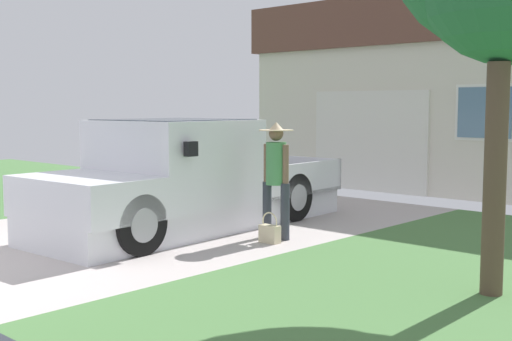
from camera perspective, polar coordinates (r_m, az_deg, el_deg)
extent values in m
cube|color=#B6ABA8|center=(10.94, -6.26, -4.73)|extent=(5.20, 9.00, 0.06)
cube|color=white|center=(10.64, -5.13, -3.70)|extent=(2.09, 5.57, 0.42)
cube|color=white|center=(10.22, -6.98, 0.72)|extent=(2.05, 2.15, 1.29)
cube|color=#1E2833|center=(10.19, -7.00, 2.86)|extent=(1.81, 1.98, 0.54)
cube|color=white|center=(9.21, -14.42, -2.22)|extent=(2.01, 1.36, 0.56)
cube|color=black|center=(11.83, 0.49, -1.57)|extent=(2.06, 2.28, 0.06)
cube|color=white|center=(11.23, 4.22, -0.72)|extent=(0.18, 2.17, 0.55)
cube|color=white|center=(12.41, -2.89, -0.11)|extent=(0.18, 2.17, 0.55)
cube|color=white|center=(12.63, 3.50, -0.02)|extent=(1.94, 0.17, 0.55)
cube|color=black|center=(8.93, -5.60, 1.86)|extent=(0.11, 0.19, 0.20)
cylinder|color=black|center=(8.71, -10.10, -4.57)|extent=(0.30, 0.81, 0.80)
cylinder|color=#9E9EA3|center=(8.71, -10.10, -4.57)|extent=(0.30, 0.46, 0.44)
cylinder|color=black|center=(10.04, -16.34, -3.37)|extent=(0.30, 0.81, 0.80)
cylinder|color=#9E9EA3|center=(10.04, -16.34, -3.37)|extent=(0.30, 0.46, 0.44)
cylinder|color=black|center=(11.15, 3.14, -2.27)|extent=(0.30, 0.81, 0.80)
cylinder|color=#9E9EA3|center=(11.15, 3.14, -2.27)|extent=(0.30, 0.46, 0.44)
cylinder|color=black|center=(12.22, -3.22, -1.59)|extent=(0.30, 0.81, 0.80)
cylinder|color=#9E9EA3|center=(12.22, -3.22, -1.59)|extent=(0.30, 0.46, 0.44)
cylinder|color=#333842|center=(9.54, 2.50, -3.55)|extent=(0.13, 0.13, 0.82)
cylinder|color=#333842|center=(9.75, 0.95, -3.35)|extent=(0.13, 0.13, 0.82)
cylinder|color=#4C9356|center=(9.56, 1.73, 0.61)|extent=(0.29, 0.29, 0.61)
cylinder|color=brown|center=(9.46, 2.55, 0.47)|extent=(0.09, 0.09, 0.58)
cylinder|color=brown|center=(9.67, 0.92, 0.59)|extent=(0.09, 0.09, 0.58)
sphere|color=brown|center=(9.53, 1.74, 3.19)|extent=(0.21, 0.21, 0.21)
cylinder|color=#D1B78E|center=(9.53, 1.74, 3.47)|extent=(0.49, 0.49, 0.01)
cone|color=#D1B78E|center=(9.53, 1.74, 3.82)|extent=(0.22, 0.22, 0.12)
cube|color=beige|center=(9.39, 1.18, -5.46)|extent=(0.30, 0.14, 0.25)
torus|color=beige|center=(9.36, 1.18, -4.41)|extent=(0.28, 0.02, 0.28)
cube|color=beige|center=(17.16, 17.47, 4.33)|extent=(8.64, 5.54, 3.25)
cube|color=brown|center=(17.26, 17.68, 11.58)|extent=(8.99, 5.76, 1.11)
cube|color=silver|center=(15.19, 9.64, 2.50)|extent=(2.94, 0.06, 2.25)
cube|color=slate|center=(13.89, 18.98, 4.72)|extent=(1.10, 0.05, 1.00)
cube|color=silver|center=(13.91, 19.01, 4.72)|extent=(1.23, 0.02, 1.12)
cylinder|color=brown|center=(7.12, 19.77, -0.75)|extent=(0.23, 0.23, 2.36)
cube|color=navy|center=(15.77, -5.63, 0.55)|extent=(0.58, 0.68, 0.91)
cube|color=navy|center=(15.73, -5.65, 2.39)|extent=(0.60, 0.71, 0.10)
cylinder|color=black|center=(15.80, -6.88, -1.12)|extent=(0.05, 0.18, 0.18)
cylinder|color=black|center=(15.47, -5.83, -1.25)|extent=(0.05, 0.18, 0.18)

